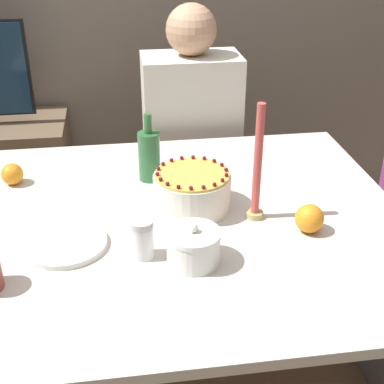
# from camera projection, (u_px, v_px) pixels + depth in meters

# --- Properties ---
(dining_table) EXTENTS (1.41, 1.16, 0.77)m
(dining_table) POSITION_uv_depth(u_px,v_px,m) (169.00, 248.00, 1.61)
(dining_table) COLOR beige
(dining_table) RESTS_ON ground_plane
(cake) EXTENTS (0.23, 0.23, 0.13)m
(cake) POSITION_uv_depth(u_px,v_px,m) (192.00, 191.00, 1.59)
(cake) COLOR white
(cake) RESTS_ON dining_table
(sugar_bowl) EXTENTS (0.14, 0.14, 0.11)m
(sugar_bowl) POSITION_uv_depth(u_px,v_px,m) (193.00, 247.00, 1.36)
(sugar_bowl) COLOR white
(sugar_bowl) RESTS_ON dining_table
(sugar_shaker) EXTENTS (0.06, 0.06, 0.11)m
(sugar_shaker) POSITION_uv_depth(u_px,v_px,m) (143.00, 238.00, 1.37)
(sugar_shaker) COLOR white
(sugar_shaker) RESTS_ON dining_table
(plate_stack) EXTENTS (0.23, 0.23, 0.02)m
(plate_stack) POSITION_uv_depth(u_px,v_px,m) (65.00, 244.00, 1.44)
(plate_stack) COLOR white
(plate_stack) RESTS_ON dining_table
(candle) EXTENTS (0.05, 0.05, 0.35)m
(candle) POSITION_uv_depth(u_px,v_px,m) (257.00, 172.00, 1.50)
(candle) COLOR tan
(candle) RESTS_ON dining_table
(bottle) EXTENTS (0.07, 0.07, 0.23)m
(bottle) POSITION_uv_depth(u_px,v_px,m) (149.00, 155.00, 1.75)
(bottle) COLOR #2D6638
(bottle) RESTS_ON dining_table
(orange_fruit_0) EXTENTS (0.07, 0.07, 0.07)m
(orange_fruit_0) POSITION_uv_depth(u_px,v_px,m) (12.00, 174.00, 1.74)
(orange_fruit_0) COLOR orange
(orange_fruit_0) RESTS_ON dining_table
(orange_fruit_1) EXTENTS (0.08, 0.08, 0.08)m
(orange_fruit_1) POSITION_uv_depth(u_px,v_px,m) (309.00, 219.00, 1.49)
(orange_fruit_1) COLOR orange
(orange_fruit_1) RESTS_ON dining_table
(person_man_blue_shirt) EXTENTS (0.40, 0.34, 1.25)m
(person_man_blue_shirt) POSITION_uv_depth(u_px,v_px,m) (191.00, 169.00, 2.37)
(person_man_blue_shirt) COLOR #473D33
(person_man_blue_shirt) RESTS_ON ground_plane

